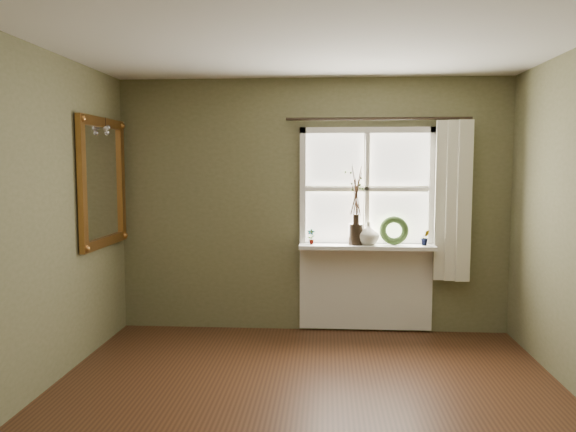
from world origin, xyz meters
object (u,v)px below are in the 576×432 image
(dark_jug, at_px, (356,234))
(wreath, at_px, (394,234))
(gilt_mirror, at_px, (103,182))
(cream_vase, at_px, (368,234))

(dark_jug, xyz_separation_m, wreath, (0.39, 0.04, 0.01))
(dark_jug, height_order, gilt_mirror, gilt_mirror)
(wreath, relative_size, gilt_mirror, 0.24)
(wreath, xyz_separation_m, gilt_mirror, (-2.79, -0.52, 0.53))
(cream_vase, distance_m, wreath, 0.26)
(gilt_mirror, bearing_deg, dark_jug, 11.21)
(dark_jug, distance_m, gilt_mirror, 2.51)
(dark_jug, distance_m, wreath, 0.39)
(wreath, height_order, gilt_mirror, gilt_mirror)
(dark_jug, relative_size, cream_vase, 0.92)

